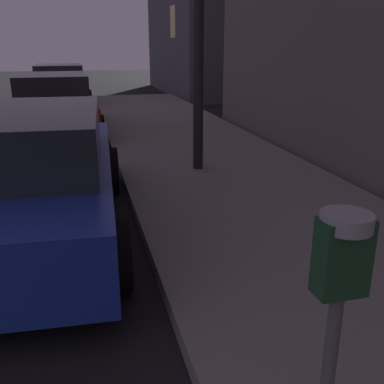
{
  "coord_description": "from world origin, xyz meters",
  "views": [
    {
      "loc": [
        3.43,
        -0.28,
        2.06
      ],
      "look_at": [
        4.02,
        2.03,
        1.27
      ],
      "focal_mm": 41.24,
      "sensor_mm": 36.0,
      "label": 1
    }
  ],
  "objects": [
    {
      "name": "parking_meter",
      "position": [
        4.32,
        0.99,
        1.17
      ],
      "size": [
        0.19,
        0.19,
        1.35
      ],
      "color": "#59595B",
      "rests_on": "sidewalk"
    },
    {
      "name": "car_blue",
      "position": [
        2.85,
        4.64,
        0.72
      ],
      "size": [
        2.17,
        4.59,
        1.43
      ],
      "color": "navy",
      "rests_on": "ground"
    },
    {
      "name": "car_red",
      "position": [
        2.85,
        10.7,
        0.71
      ],
      "size": [
        2.16,
        4.55,
        1.43
      ],
      "color": "maroon",
      "rests_on": "ground"
    },
    {
      "name": "car_white",
      "position": [
        2.85,
        16.34,
        0.72
      ],
      "size": [
        2.04,
        4.19,
        1.43
      ],
      "color": "silver",
      "rests_on": "ground"
    }
  ]
}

